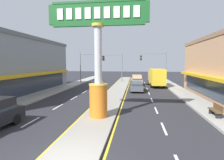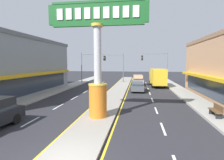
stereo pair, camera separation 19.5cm
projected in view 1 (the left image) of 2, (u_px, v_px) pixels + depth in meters
median_strip at (116, 92)px, 24.95m from camera, size 2.51×52.00×0.14m
sidewalk_left at (48, 93)px, 24.19m from camera, size 2.45×60.00×0.18m
sidewalk_right at (188, 96)px, 21.76m from camera, size 2.45×60.00×0.18m
lane_markings at (115, 94)px, 23.62m from camera, size 9.25×52.00×0.01m
district_sign at (98, 62)px, 12.95m from camera, size 7.26×1.38×8.40m
traffic_light_left_side at (89, 62)px, 35.05m from camera, size 4.86×0.46×6.20m
traffic_light_right_side at (156, 62)px, 33.43m from camera, size 4.86×0.46×6.20m
traffic_light_median_far at (115, 63)px, 38.25m from camera, size 4.20×0.46×6.20m
box_truck_near_right_lane at (156, 77)px, 31.20m from camera, size 2.46×6.98×3.12m
sedan_far_right_lane at (137, 86)px, 26.03m from camera, size 1.86×4.31×1.53m
suv_near_left_lane at (137, 80)px, 33.38m from camera, size 2.11×4.68×1.90m
street_bench at (216, 110)px, 13.29m from camera, size 0.48×1.60×0.88m
pedestrian_near_kerb at (37, 86)px, 23.13m from camera, size 0.44×0.44×1.69m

